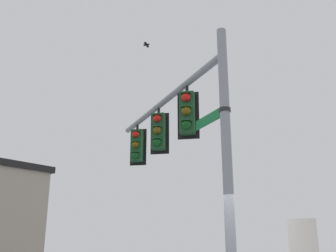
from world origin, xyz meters
TOP-DOWN VIEW (x-y plane):
  - signal_pole at (0.00, 0.00)m, footprint 0.20×0.20m
  - mast_arm at (1.83, -2.55)m, footprint 3.81×5.20m
  - traffic_light_nearest_pole at (0.98, -1.34)m, footprint 0.54×0.49m
  - traffic_light_mid_inner at (2.03, -2.80)m, footprint 0.54×0.49m
  - traffic_light_mid_outer at (3.08, -4.26)m, footprint 0.54×0.49m
  - street_name_sign at (0.24, -0.34)m, footprint 0.85×1.13m
  - bird_flying at (3.31, -6.08)m, footprint 0.29×0.37m

SIDE VIEW (x-z plane):
  - signal_pole at x=0.00m, z-range 0.00..6.07m
  - street_name_sign at x=0.24m, z-range 4.11..4.33m
  - traffic_light_nearest_pole at x=0.98m, z-range 4.02..5.33m
  - traffic_light_mid_inner at x=2.03m, z-range 4.02..5.33m
  - traffic_light_mid_outer at x=3.08m, z-range 4.02..5.33m
  - mast_arm at x=1.83m, z-range 5.37..5.55m
  - bird_flying at x=3.31m, z-range 9.29..9.39m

